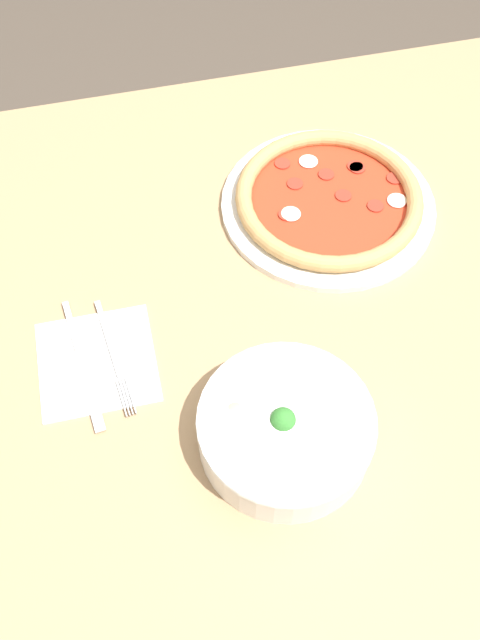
# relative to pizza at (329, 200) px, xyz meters

# --- Properties ---
(ground_plane) EXTENTS (8.00, 8.00, 0.00)m
(ground_plane) POSITION_rel_pizza_xyz_m (0.02, 0.17, -0.76)
(ground_plane) COLOR #4C4238
(dining_table) EXTENTS (1.10, 1.06, 0.74)m
(dining_table) POSITION_rel_pizza_xyz_m (0.02, 0.17, -0.12)
(dining_table) COLOR tan
(dining_table) RESTS_ON ground_plane
(pizza) EXTENTS (0.34, 0.34, 0.04)m
(pizza) POSITION_rel_pizza_xyz_m (0.00, 0.00, 0.00)
(pizza) COLOR white
(pizza) RESTS_ON dining_table
(bowl) EXTENTS (0.22, 0.22, 0.08)m
(bowl) POSITION_rel_pizza_xyz_m (0.18, 0.38, 0.02)
(bowl) COLOR white
(bowl) RESTS_ON dining_table
(napkin) EXTENTS (0.16, 0.16, 0.00)m
(napkin) POSITION_rel_pizza_xyz_m (0.40, 0.20, -0.02)
(napkin) COLOR white
(napkin) RESTS_ON dining_table
(fork) EXTENTS (0.03, 0.19, 0.00)m
(fork) POSITION_rel_pizza_xyz_m (0.37, 0.20, -0.01)
(fork) COLOR silver
(fork) RESTS_ON napkin
(knife) EXTENTS (0.04, 0.22, 0.01)m
(knife) POSITION_rel_pizza_xyz_m (0.42, 0.19, -0.01)
(knife) COLOR silver
(knife) RESTS_ON napkin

